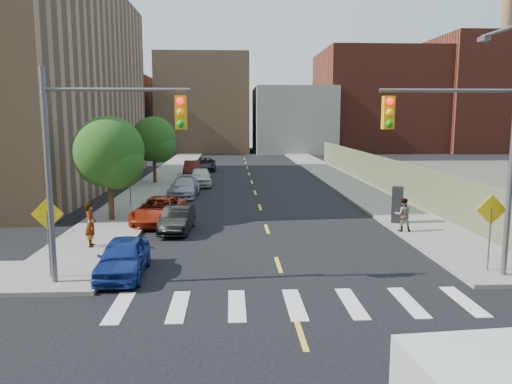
{
  "coord_description": "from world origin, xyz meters",
  "views": [
    {
      "loc": [
        -1.73,
        -9.93,
        5.46
      ],
      "look_at": [
        -0.59,
        13.02,
        2.0
      ],
      "focal_mm": 35.0,
      "sensor_mm": 36.0,
      "label": 1
    }
  ],
  "objects": [
    {
      "name": "ground",
      "position": [
        0.0,
        0.0,
        0.0
      ],
      "size": [
        160.0,
        160.0,
        0.0
      ],
      "primitive_type": "plane",
      "color": "black",
      "rests_on": "ground"
    },
    {
      "name": "sidewalk_nw",
      "position": [
        -7.75,
        41.5,
        0.07
      ],
      "size": [
        3.5,
        73.0,
        0.15
      ],
      "primitive_type": "cube",
      "color": "gray",
      "rests_on": "ground"
    },
    {
      "name": "sidewalk_ne",
      "position": [
        7.75,
        41.5,
        0.07
      ],
      "size": [
        3.5,
        73.0,
        0.15
      ],
      "primitive_type": "cube",
      "color": "gray",
      "rests_on": "ground"
    },
    {
      "name": "fence_north",
      "position": [
        9.6,
        28.0,
        1.25
      ],
      "size": [
        0.12,
        44.0,
        2.5
      ],
      "primitive_type": "cube",
      "color": "#6B714F",
      "rests_on": "ground"
    },
    {
      "name": "bg_bldg_west",
      "position": [
        -22.0,
        70.0,
        6.0
      ],
      "size": [
        14.0,
        18.0,
        12.0
      ],
      "primitive_type": "cube",
      "color": "#592319",
      "rests_on": "ground"
    },
    {
      "name": "bg_bldg_midwest",
      "position": [
        -6.0,
        72.0,
        7.5
      ],
      "size": [
        14.0,
        16.0,
        15.0
      ],
      "primitive_type": "cube",
      "color": "#8C6B4C",
      "rests_on": "ground"
    },
    {
      "name": "bg_bldg_center",
      "position": [
        8.0,
        70.0,
        5.0
      ],
      "size": [
        12.0,
        16.0,
        10.0
      ],
      "primitive_type": "cube",
      "color": "gray",
      "rests_on": "ground"
    },
    {
      "name": "bg_bldg_east",
      "position": [
        22.0,
        72.0,
        8.0
      ],
      "size": [
        18.0,
        18.0,
        16.0
      ],
      "primitive_type": "cube",
      "color": "#592319",
      "rests_on": "ground"
    },
    {
      "name": "bg_bldg_fareast",
      "position": [
        38.0,
        70.0,
        9.0
      ],
      "size": [
        14.0,
        16.0,
        18.0
      ],
      "primitive_type": "cube",
      "color": "#592319",
      "rests_on": "ground"
    },
    {
      "name": "smokestack",
      "position": [
        42.0,
        70.0,
        14.0
      ],
      "size": [
        1.8,
        1.8,
        28.0
      ],
      "primitive_type": "cylinder",
      "color": "#8C6B4C",
      "rests_on": "ground"
    },
    {
      "name": "signal_nw",
      "position": [
        -5.98,
        6.0,
        4.53
      ],
      "size": [
        4.59,
        0.3,
        7.0
      ],
      "color": "#59595E",
      "rests_on": "ground"
    },
    {
      "name": "signal_ne",
      "position": [
        5.98,
        6.0,
        4.53
      ],
      "size": [
        4.59,
        0.3,
        7.0
      ],
      "color": "#59595E",
      "rests_on": "ground"
    },
    {
      "name": "warn_sign_nw",
      "position": [
        -7.8,
        6.5,
        1.99
      ],
      "size": [
        1.06,
        0.06,
        2.83
      ],
      "color": "#59595E",
      "rests_on": "ground"
    },
    {
      "name": "warn_sign_ne",
      "position": [
        7.2,
        6.5,
        1.99
      ],
      "size": [
        1.06,
        0.06,
        2.83
      ],
      "color": "#59595E",
      "rests_on": "ground"
    },
    {
      "name": "warn_sign_midwest",
      "position": [
        -7.8,
        20.0,
        1.99
      ],
      "size": [
        1.06,
        0.06,
        2.83
      ],
      "color": "#59595E",
      "rests_on": "ground"
    },
    {
      "name": "tree_west_near",
      "position": [
        -8.0,
        16.05,
        3.48
      ],
      "size": [
        3.66,
        3.64,
        5.52
      ],
      "color": "#332114",
      "rests_on": "ground"
    },
    {
      "name": "tree_west_far",
      "position": [
        -8.0,
        31.05,
        3.48
      ],
      "size": [
        3.66,
        3.64,
        5.52
      ],
      "color": "#332114",
      "rests_on": "ground"
    },
    {
      "name": "parked_car_blue",
      "position": [
        -5.5,
        7.0,
        0.65
      ],
      "size": [
        1.65,
        3.88,
        1.31
      ],
      "primitive_type": "imported",
      "rotation": [
        0.0,
        0.0,
        0.03
      ],
      "color": "navy",
      "rests_on": "ground"
    },
    {
      "name": "parked_car_black",
      "position": [
        -4.33,
        13.64,
        0.61
      ],
      "size": [
        1.51,
        3.8,
        1.23
      ],
      "primitive_type": "imported",
      "rotation": [
        0.0,
        0.0,
        -0.06
      ],
      "color": "black",
      "rests_on": "ground"
    },
    {
      "name": "parked_car_red",
      "position": [
        -5.5,
        15.71,
        0.67
      ],
      "size": [
        2.71,
        5.02,
        1.34
      ],
      "primitive_type": "imported",
      "rotation": [
        0.0,
        0.0,
        -0.1
      ],
      "color": "#9D260F",
      "rests_on": "ground"
    },
    {
      "name": "parked_car_silver",
      "position": [
        -5.0,
        24.4,
        0.67
      ],
      "size": [
        2.11,
        4.7,
        1.34
      ],
      "primitive_type": "imported",
      "rotation": [
        0.0,
        0.0,
        -0.05
      ],
      "color": "#929399",
      "rests_on": "ground"
    },
    {
      "name": "parked_car_white",
      "position": [
        -4.2,
        29.78,
        0.74
      ],
      "size": [
        1.95,
        4.43,
        1.48
      ],
      "primitive_type": "imported",
      "rotation": [
        0.0,
        0.0,
        0.05
      ],
      "color": "silver",
      "rests_on": "ground"
    },
    {
      "name": "parked_car_maroon",
      "position": [
        -5.39,
        36.82,
        0.71
      ],
      "size": [
        1.61,
        4.32,
        1.41
      ],
      "primitive_type": "imported",
      "rotation": [
        0.0,
        0.0,
        0.03
      ],
      "color": "#3E0F0C",
      "rests_on": "ground"
    },
    {
      "name": "parked_car_grey",
      "position": [
        -4.42,
        41.45,
        0.64
      ],
      "size": [
        2.25,
        4.69,
        1.29
      ],
      "primitive_type": "imported",
      "rotation": [
        0.0,
        0.0,
        0.03
      ],
      "color": "black",
      "rests_on": "ground"
    },
    {
      "name": "payphone",
      "position": [
        6.66,
        14.54,
        1.07
      ],
      "size": [
        0.68,
        0.62,
        1.85
      ],
      "primitive_type": "cube",
      "rotation": [
        0.0,
        0.0,
        -0.37
      ],
      "color": "black",
      "rests_on": "sidewalk_ne"
    },
    {
      "name": "pedestrian_west",
      "position": [
        -7.55,
        10.51,
        1.07
      ],
      "size": [
        0.56,
        0.74,
        1.84
      ],
      "primitive_type": "imported",
      "rotation": [
        0.0,
        0.0,
        1.76
      ],
      "color": "gray",
      "rests_on": "sidewalk_nw"
    },
    {
      "name": "pedestrian_east",
      "position": [
        6.3,
        12.63,
        0.94
      ],
      "size": [
        0.85,
        0.7,
        1.57
      ],
      "primitive_type": "imported",
      "rotation": [
        0.0,
        0.0,
        2.99
      ],
      "color": "gray",
      "rests_on": "sidewalk_ne"
    }
  ]
}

